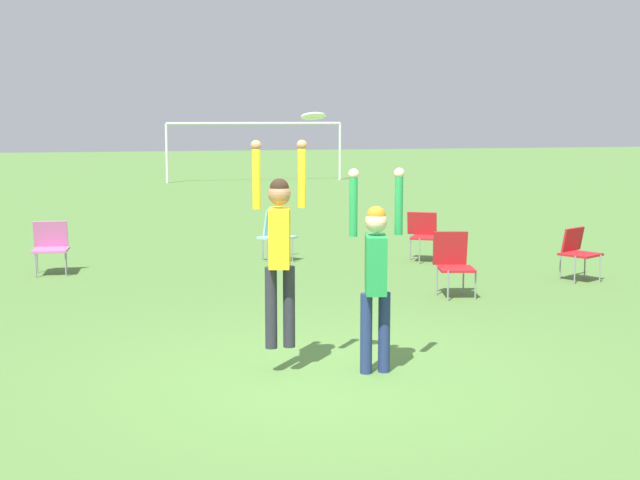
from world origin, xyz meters
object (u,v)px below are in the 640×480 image
(camping_chair_1, at_px, (276,231))
(camping_chair_3, at_px, (577,249))
(person_defending, at_px, (376,266))
(frisbee, at_px, (313,116))
(camping_chair_4, at_px, (453,260))
(camping_chair_0, at_px, (425,232))
(person_jumping, at_px, (280,240))
(camping_chair_2, at_px, (51,244))

(camping_chair_1, distance_m, camping_chair_3, 5.19)
(person_defending, height_order, camping_chair_1, person_defending)
(frisbee, relative_size, camping_chair_4, 0.26)
(camping_chair_0, distance_m, camping_chair_3, 2.87)
(person_jumping, relative_size, camping_chair_3, 2.54)
(frisbee, xyz_separation_m, camping_chair_3, (5.32, 4.09, -2.06))
(camping_chair_3, bearing_deg, camping_chair_4, -12.10)
(camping_chair_3, bearing_deg, person_jumping, 6.28)
(frisbee, bearing_deg, camping_chair_2, 111.44)
(camping_chair_0, relative_size, camping_chair_4, 0.93)
(frisbee, relative_size, camping_chair_2, 0.28)
(camping_chair_4, bearing_deg, camping_chair_0, -90.04)
(camping_chair_0, xyz_separation_m, camping_chair_3, (1.62, -2.38, -0.02))
(camping_chair_0, bearing_deg, frisbee, 90.34)
(person_jumping, height_order, camping_chair_2, person_jumping)
(person_jumping, relative_size, camping_chair_2, 2.43)
(camping_chair_4, bearing_deg, camping_chair_2, -17.16)
(camping_chair_1, bearing_deg, person_defending, 46.63)
(person_jumping, relative_size, frisbee, 8.76)
(person_defending, bearing_deg, person_jumping, -90.00)
(camping_chair_1, relative_size, camping_chair_4, 1.00)
(frisbee, height_order, camping_chair_0, frisbee)
(camping_chair_1, bearing_deg, person_jumping, 39.07)
(person_jumping, height_order, camping_chair_0, person_jumping)
(camping_chair_1, xyz_separation_m, camping_chair_3, (4.17, -3.10, -0.04))
(camping_chair_1, xyz_separation_m, camping_chair_4, (1.78, -3.78, -0.01))
(camping_chair_2, bearing_deg, camping_chair_1, -168.36)
(person_defending, distance_m, camping_chair_3, 6.23)
(camping_chair_1, distance_m, camping_chair_2, 3.85)
(camping_chair_3, bearing_deg, person_defending, 12.94)
(person_defending, height_order, frisbee, frisbee)
(person_jumping, xyz_separation_m, camping_chair_2, (-2.40, 6.55, -0.85))
(person_jumping, distance_m, camping_chair_0, 7.41)
(camping_chair_0, xyz_separation_m, camping_chair_4, (-0.77, -3.06, 0.01))
(person_jumping, xyz_separation_m, frisbee, (0.27, -0.27, 1.20))
(camping_chair_2, height_order, camping_chair_3, camping_chair_2)
(frisbee, xyz_separation_m, camping_chair_1, (1.16, 7.19, -2.01))
(frisbee, xyz_separation_m, camping_chair_4, (2.93, 3.41, -2.02))
(camping_chair_3, bearing_deg, camping_chair_1, -64.68)
(frisbee, xyz_separation_m, camping_chair_0, (3.71, 6.47, -2.03))
(person_jumping, distance_m, camping_chair_3, 6.83)
(person_defending, relative_size, camping_chair_1, 2.23)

